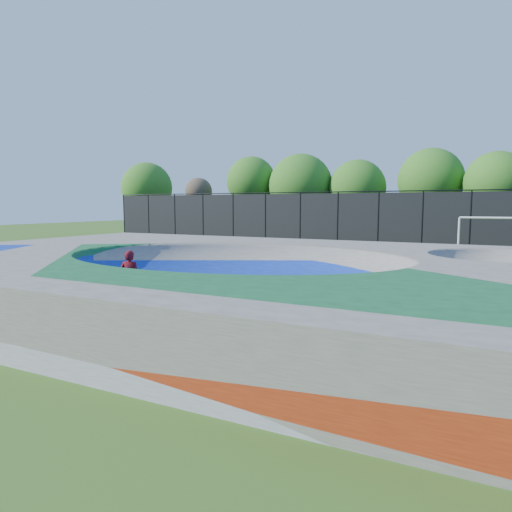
{
  "coord_description": "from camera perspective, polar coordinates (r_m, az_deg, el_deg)",
  "views": [
    {
      "loc": [
        7.0,
        -12.24,
        3.0
      ],
      "look_at": [
        -0.73,
        3.0,
        1.1
      ],
      "focal_mm": 32.0,
      "sensor_mm": 36.0,
      "label": 1
    }
  ],
  "objects": [
    {
      "name": "skateboard",
      "position": [
        14.27,
        -15.38,
        -5.92
      ],
      "size": [
        0.81,
        0.4,
        0.05
      ],
      "primitive_type": "cube",
      "rotation": [
        0.0,
        0.0,
        0.24
      ],
      "color": "black",
      "rests_on": "ground"
    },
    {
      "name": "treeline",
      "position": [
        38.49,
        17.95,
        8.75
      ],
      "size": [
        52.87,
        6.64,
        8.19
      ],
      "color": "#402B20",
      "rests_on": "ground"
    },
    {
      "name": "soccer_goal",
      "position": [
        30.46,
        27.25,
        3.05
      ],
      "size": [
        3.53,
        0.12,
        2.33
      ],
      "color": "silver",
      "rests_on": "ground"
    },
    {
      "name": "ground",
      "position": [
        14.42,
        -2.81,
        -5.67
      ],
      "size": [
        120.0,
        120.0,
        0.0
      ],
      "primitive_type": "plane",
      "color": "#2F5417",
      "rests_on": "ground"
    },
    {
      "name": "skater",
      "position": [
        14.12,
        -15.48,
        -2.69
      ],
      "size": [
        0.72,
        0.6,
        1.68
      ],
      "primitive_type": "imported",
      "rotation": [
        0.0,
        0.0,
        3.53
      ],
      "color": "#B60E1B",
      "rests_on": "ground"
    },
    {
      "name": "fence",
      "position": [
        33.98,
        15.04,
        4.6
      ],
      "size": [
        48.09,
        0.09,
        4.04
      ],
      "color": "black",
      "rests_on": "ground"
    },
    {
      "name": "skate_deck",
      "position": [
        14.28,
        -2.83,
        -2.73
      ],
      "size": [
        22.0,
        14.0,
        1.5
      ],
      "primitive_type": "cube",
      "color": "gray",
      "rests_on": "ground"
    }
  ]
}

